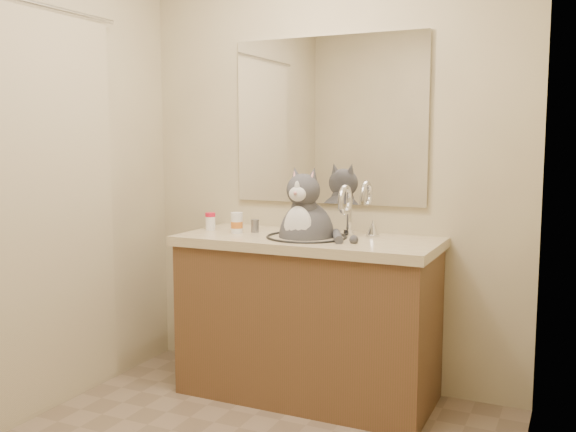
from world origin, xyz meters
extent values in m
cube|color=beige|center=(0.00, 1.25, 1.20)|extent=(2.20, 0.01, 2.40)
cube|color=beige|center=(1.10, 0.00, 1.20)|extent=(0.01, 2.50, 2.40)
cube|color=brown|center=(0.00, 0.96, 0.40)|extent=(1.30, 0.55, 0.80)
cube|color=beige|center=(0.00, 0.96, 0.83)|extent=(1.34, 0.59, 0.05)
torus|color=black|center=(0.00, 0.94, 0.85)|extent=(0.42, 0.42, 0.02)
ellipsoid|color=white|center=(0.00, 0.94, 0.78)|extent=(0.40, 0.40, 0.15)
cylinder|color=silver|center=(0.17, 1.11, 0.95)|extent=(0.03, 0.03, 0.18)
torus|color=silver|center=(0.17, 1.05, 1.04)|extent=(0.03, 0.16, 0.16)
cone|color=silver|center=(0.30, 1.11, 0.90)|extent=(0.06, 0.06, 0.08)
cube|color=white|center=(0.00, 1.24, 1.45)|extent=(1.10, 0.02, 0.90)
cube|color=#C3B493|center=(-1.05, 0.10, 1.00)|extent=(0.01, 1.20, 1.90)
ellipsoid|color=#434347|center=(-0.01, 0.97, 0.84)|extent=(0.29, 0.32, 0.39)
ellipsoid|color=silver|center=(-0.01, 0.87, 0.90)|extent=(0.16, 0.09, 0.24)
ellipsoid|color=#434347|center=(-0.01, 0.93, 1.09)|extent=(0.18, 0.16, 0.17)
ellipsoid|color=silver|center=(-0.01, 0.86, 1.08)|extent=(0.09, 0.05, 0.07)
sphere|color=#D88C8C|center=(-0.01, 0.83, 1.09)|extent=(0.02, 0.02, 0.02)
cone|color=#434347|center=(-0.06, 0.94, 1.17)|extent=(0.07, 0.06, 0.08)
cone|color=#434347|center=(0.04, 0.94, 1.17)|extent=(0.07, 0.06, 0.08)
cylinder|color=#434347|center=(0.17, 0.93, 0.87)|extent=(0.14, 0.25, 0.04)
cylinder|color=white|center=(-0.59, 0.97, 0.89)|extent=(0.07, 0.07, 0.07)
cylinder|color=red|center=(-0.59, 0.97, 0.94)|extent=(0.07, 0.07, 0.02)
cylinder|color=white|center=(-0.40, 0.93, 0.89)|extent=(0.08, 0.08, 0.09)
cylinder|color=orange|center=(-0.40, 0.93, 0.89)|extent=(0.08, 0.08, 0.04)
cylinder|color=white|center=(-0.40, 0.93, 0.95)|extent=(0.09, 0.09, 0.02)
cylinder|color=slate|center=(-0.32, 0.99, 0.89)|extent=(0.05, 0.05, 0.07)
camera|label=1|loc=(1.28, -2.04, 1.35)|focal=40.00mm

